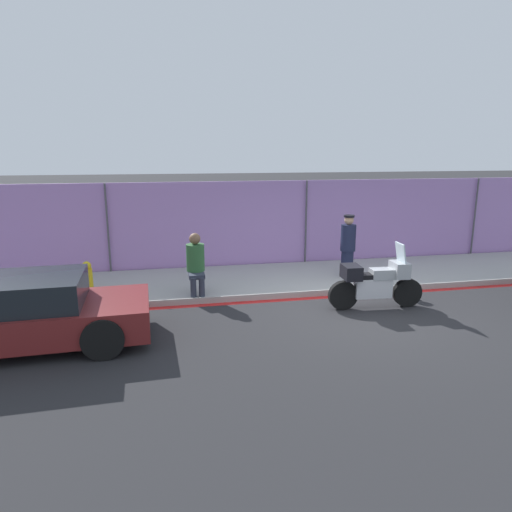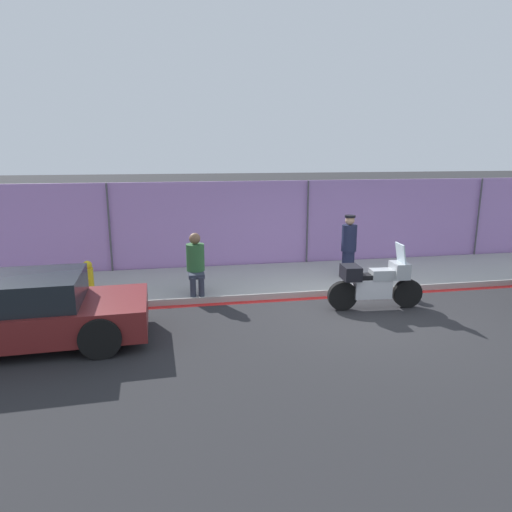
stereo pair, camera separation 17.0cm
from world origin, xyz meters
name	(u,v)px [view 2 (the right image)]	position (x,y,z in m)	size (l,w,h in m)	color
ground_plane	(362,314)	(0.00, 0.00, 0.00)	(120.00, 120.00, 0.00)	#262628
sidewalk	(321,277)	(0.00, 2.70, 0.07)	(41.31, 2.83, 0.15)	#9E9E99
curb_paint_stripe	(342,297)	(0.00, 1.19, 0.00)	(41.31, 0.18, 0.01)	red
storefront_fence	(306,224)	(0.00, 4.20, 1.27)	(39.25, 0.17, 2.54)	#AD7FC6
motorcycle	(375,283)	(0.39, 0.28, 0.58)	(2.12, 0.58, 1.45)	black
officer_standing	(349,246)	(0.59, 2.35, 0.97)	(0.39, 0.39, 1.62)	#191E38
person_seated_on_curb	(196,260)	(-3.39, 1.77, 0.91)	(0.42, 0.72, 1.39)	#2D3342
parked_car_far_background	(26,312)	(-6.47, -0.38, 0.62)	(4.10, 2.01, 1.27)	maroon
fire_hydrant	(88,276)	(-5.89, 2.36, 0.50)	(0.24, 0.29, 0.71)	gold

